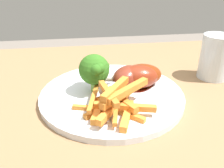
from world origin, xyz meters
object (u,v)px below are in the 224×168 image
Objects in this scene: chicken_drumstick_near at (141,75)px; water_glass at (215,57)px; dining_table at (76,147)px; chicken_drumstick_extra at (135,77)px; chicken_drumstick_far at (127,78)px; broccoli_floret_front at (95,69)px; carrot_fries_pile at (115,102)px; dinner_plate at (112,96)px.

chicken_drumstick_near is 0.19m from water_glass.
dining_table is 8.33× the size of chicken_drumstick_near.
chicken_drumstick_near reaches higher than dining_table.
chicken_drumstick_far is at bearing -179.21° from chicken_drumstick_extra.
dining_table is 0.19m from broccoli_floret_front.
carrot_fries_pile is at bearing -114.24° from chicken_drumstick_far.
chicken_drumstick_extra is (0.05, 0.02, 0.03)m from dinner_plate.
chicken_drumstick_extra reaches higher than chicken_drumstick_far.
chicken_drumstick_near is at bearing 21.78° from chicken_drumstick_far.
chicken_drumstick_far is (0.11, 0.01, 0.16)m from dining_table.
chicken_drumstick_extra is 1.35× the size of water_glass.
dinner_plate is at bearing -165.61° from water_glass.
broccoli_floret_front is 0.71× the size of chicken_drumstick_far.
dinner_plate is 0.06m from broccoli_floret_front.
water_glass is (0.18, 0.03, 0.02)m from chicken_drumstick_near.
chicken_drumstick_extra reaches higher than chicken_drumstick_near.
chicken_drumstick_far reaches higher than dining_table.
dining_table is at bearing -169.56° from water_glass.
water_glass is at bearing 10.37° from chicken_drumstick_near.
water_glass is (0.20, 0.05, 0.02)m from chicken_drumstick_extra.
chicken_drumstick_near is (0.06, 0.03, 0.03)m from dinner_plate.
dining_table is at bearing -167.50° from broccoli_floret_front.
dinner_plate is 0.26m from water_glass.
carrot_fries_pile is 1.15× the size of chicken_drumstick_near.
dinner_plate is 2.24× the size of chicken_drumstick_near.
chicken_drumstick_extra reaches higher than dinner_plate.
chicken_drumstick_near is 0.93× the size of chicken_drumstick_extra.
chicken_drumstick_far is (0.03, 0.02, 0.03)m from dinner_plate.
water_glass reaches higher than chicken_drumstick_far.
chicken_drumstick_far reaches higher than chicken_drumstick_near.
broccoli_floret_front is 0.61× the size of chicken_drumstick_near.
dining_table is 0.20m from chicken_drumstick_extra.
dining_table is 0.19m from chicken_drumstick_far.
broccoli_floret_front reaches higher than carrot_fries_pile.
broccoli_floret_front is 0.76× the size of water_glass.
dinner_plate is (0.08, -0.00, 0.13)m from dining_table.
water_glass is at bearing 10.44° from dining_table.
chicken_drumstick_extra is (0.13, 0.01, 0.16)m from dining_table.
chicken_drumstick_far is 1.06× the size of water_glass.
chicken_drumstick_near is (0.07, 0.09, 0.00)m from carrot_fries_pile.
dinner_plate is at bearing 86.81° from carrot_fries_pile.
dining_table is 9.77× the size of chicken_drumstick_far.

